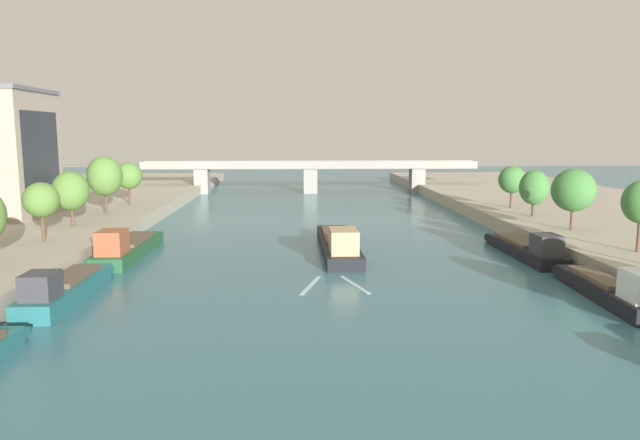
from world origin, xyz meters
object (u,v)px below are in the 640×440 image
tree_left_past_mid (105,176)px  tree_right_third (512,180)px  tree_left_second (129,176)px  moored_boat_left_near (127,247)px  tree_right_nearest (534,188)px  moored_boat_right_second (609,289)px  tree_left_midway (41,200)px  bridge_far (310,172)px  barge_midriver (338,243)px  tree_left_nearest (71,191)px  moored_boat_left_upstream (64,288)px  tree_right_past_mid (573,190)px  moored_boat_right_far (527,248)px

tree_left_past_mid → tree_right_third: tree_left_past_mid is taller
tree_right_third → tree_left_second: bearing=174.3°
moored_boat_left_near → tree_right_nearest: (47.15, 14.24, 4.49)m
moored_boat_right_second → tree_right_nearest: tree_right_nearest is taller
moored_boat_left_near → tree_left_past_mid: 21.37m
moored_boat_right_second → tree_left_midway: bearing=161.5°
bridge_far → moored_boat_right_second: bearing=-75.8°
barge_midriver → moored_boat_left_near: 21.46m
tree_left_past_mid → tree_left_nearest: bearing=-93.2°
moored_boat_left_upstream → moored_boat_right_second: bearing=-2.7°
tree_left_midway → tree_right_past_mid: bearing=5.3°
moored_boat_left_near → tree_right_nearest: tree_right_nearest is taller
moored_boat_right_second → moored_boat_right_far: 15.66m
tree_left_past_mid → tree_right_nearest: size_ratio=1.28×
tree_left_second → tree_right_nearest: tree_left_second is taller
barge_midriver → tree_left_past_mid: size_ratio=2.73×
tree_left_past_mid → tree_right_past_mid: 57.21m
moored_boat_right_far → tree_right_third: 26.44m
moored_boat_right_second → tree_left_second: size_ratio=2.25×
barge_midriver → moored_boat_left_upstream: barge_midriver is taller
moored_boat_left_near → moored_boat_right_far: (40.16, -1.69, -0.11)m
barge_midriver → moored_boat_right_second: size_ratio=1.46×
moored_boat_right_second → tree_right_third: bearing=79.7°
moored_boat_left_upstream → tree_right_nearest: tree_right_nearest is taller
moored_boat_right_second → tree_right_third: (7.41, 40.55, 4.84)m
moored_boat_left_near → moored_boat_left_upstream: bearing=-90.9°
tree_right_third → tree_right_nearest: bearing=-92.9°
tree_left_midway → tree_right_past_mid: (54.77, 5.13, 0.24)m
tree_left_nearest → tree_right_third: bearing=14.5°
moored_boat_left_near → moored_boat_right_second: moored_boat_left_near is taller
moored_boat_right_second → moored_boat_left_near: bearing=156.6°
tree_left_nearest → tree_right_past_mid: size_ratio=0.93×
tree_left_past_mid → bridge_far: (27.91, 43.72, -2.50)m
tree_left_nearest → bridge_far: size_ratio=0.09×
moored_boat_right_second → moored_boat_right_far: moored_boat_right_second is taller
moored_boat_right_far → tree_right_past_mid: bearing=37.8°
tree_left_nearest → tree_left_past_mid: size_ratio=0.83×
barge_midriver → bridge_far: (-1.46, 61.34, 3.30)m
barge_midriver → tree_left_midway: (-28.99, -2.72, 4.97)m
moored_boat_right_second → tree_right_nearest: size_ratio=2.40×
tree_right_past_mid → moored_boat_left_near: bearing=-175.4°
tree_left_nearest → tree_right_nearest: bearing=5.7°
tree_left_midway → tree_right_past_mid: tree_right_past_mid is taller
moored_boat_right_far → tree_left_second: 56.84m
tree_left_second → tree_right_third: bearing=-5.7°
bridge_far → tree_right_nearest: bearing=-60.7°
moored_boat_left_upstream → tree_left_nearest: tree_left_nearest is taller
moored_boat_left_near → tree_right_third: 53.17m
tree_left_midway → tree_left_past_mid: 20.36m
moored_boat_left_upstream → tree_right_third: tree_right_third is taller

